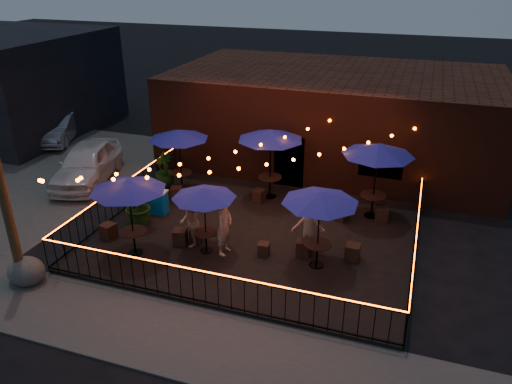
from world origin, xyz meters
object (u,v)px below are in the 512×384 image
at_px(cooler, 158,202).
at_px(cafe_table_3, 270,136).
at_px(cafe_table_4, 320,198).
at_px(cafe_table_2, 204,194).
at_px(cafe_table_5, 378,151).
at_px(boulder, 26,271).
at_px(cafe_table_0, 128,186).
at_px(cafe_table_1, 179,135).

bearing_deg(cooler, cafe_table_3, 36.41).
bearing_deg(cooler, cafe_table_4, -14.99).
relative_size(cafe_table_2, cafe_table_3, 0.95).
height_order(cafe_table_5, cooler, cafe_table_5).
distance_m(cafe_table_5, cooler, 7.78).
relative_size(cafe_table_5, cooler, 3.11).
bearing_deg(cafe_table_5, boulder, -141.29).
distance_m(cafe_table_0, boulder, 3.68).
distance_m(cafe_table_2, cafe_table_3, 4.44).
xyz_separation_m(cafe_table_2, cafe_table_5, (4.54, 4.00, 0.50)).
distance_m(cafe_table_1, cafe_table_3, 3.46).
height_order(cafe_table_2, cafe_table_4, cafe_table_4).
height_order(cafe_table_1, cooler, cafe_table_1).
xyz_separation_m(cafe_table_3, boulder, (-4.87, -7.35, -2.21)).
distance_m(cafe_table_0, cafe_table_3, 5.84).
bearing_deg(cafe_table_0, cafe_table_3, 62.43).
height_order(cooler, boulder, cooler).
height_order(cafe_table_3, cooler, cafe_table_3).
relative_size(cafe_table_2, cooler, 2.99).
height_order(cafe_table_0, cafe_table_5, cafe_table_5).
bearing_deg(cafe_table_0, cafe_table_5, 36.32).
distance_m(cooler, boulder, 5.03).
bearing_deg(cafe_table_4, cafe_table_1, 150.41).
bearing_deg(boulder, cafe_table_5, 38.71).
distance_m(cafe_table_0, cafe_table_1, 4.66).
height_order(cafe_table_0, cafe_table_2, cafe_table_0).
bearing_deg(cafe_table_4, cafe_table_2, -174.77).
relative_size(cafe_table_4, cooler, 3.33).
relative_size(cafe_table_3, cafe_table_4, 0.94).
xyz_separation_m(cafe_table_1, cafe_table_3, (3.41, 0.57, 0.17)).
distance_m(cafe_table_1, cafe_table_4, 7.04).
xyz_separation_m(cooler, boulder, (-1.55, -4.78, -0.20)).
height_order(cafe_table_2, cafe_table_3, cafe_table_3).
xyz_separation_m(cafe_table_5, boulder, (-8.73, -7.00, -2.22)).
bearing_deg(cafe_table_3, cafe_table_2, -98.87).
height_order(cafe_table_2, boulder, cafe_table_2).
xyz_separation_m(cafe_table_0, cafe_table_5, (6.56, 4.82, 0.19)).
bearing_deg(cafe_table_1, cafe_table_0, -81.33).
height_order(cafe_table_2, cooler, cafe_table_2).
relative_size(cooler, boulder, 0.88).
relative_size(cafe_table_1, cafe_table_2, 0.96).
distance_m(cafe_table_0, cafe_table_2, 2.20).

